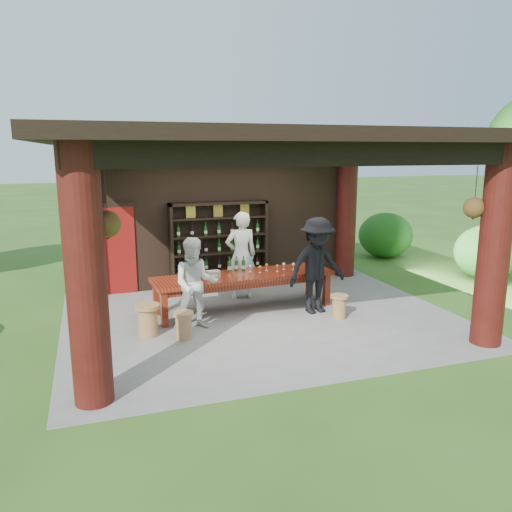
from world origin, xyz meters
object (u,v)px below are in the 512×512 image
object	(u,v)px
guest_man	(317,266)
napkin_basket	(213,274)
tasting_table	(244,280)
guest_woman	(195,284)
host	(241,255)
wine_shelf	(219,245)
stool_near_left	(184,324)
stool_near_right	(339,306)
stool_far_left	(148,319)

from	to	relation	value
guest_man	napkin_basket	size ratio (longest dim) A/B	7.37
tasting_table	guest_woman	size ratio (longest dim) A/B	2.21
host	napkin_basket	size ratio (longest dim) A/B	7.35
wine_shelf	stool_near_left	xyz separation A→B (m)	(-1.42, -3.02, -0.77)
stool_near_right	napkin_basket	world-z (taller)	napkin_basket
stool_near_left	stool_near_right	size ratio (longest dim) A/B	1.02
tasting_table	guest_woman	xyz separation A→B (m)	(-1.14, -0.75, 0.20)
host	stool_far_left	bearing A→B (deg)	36.62
guest_woman	host	bearing A→B (deg)	58.01
guest_man	stool_near_right	bearing A→B (deg)	-68.30
wine_shelf	tasting_table	world-z (taller)	wine_shelf
guest_man	stool_near_left	bearing A→B (deg)	-176.21
guest_woman	tasting_table	bearing A→B (deg)	41.44
guest_man	stool_far_left	bearing A→B (deg)	176.58
stool_near_left	host	xyz separation A→B (m)	(1.65, 2.00, 0.71)
napkin_basket	stool_near_left	bearing A→B (deg)	-126.51
wine_shelf	stool_far_left	size ratio (longest dim) A/B	4.06
tasting_table	guest_man	size ratio (longest dim) A/B	1.94
tasting_table	stool_near_left	distance (m)	1.90
stool_near_left	stool_far_left	size ratio (longest dim) A/B	0.83
wine_shelf	stool_near_right	size ratio (longest dim) A/B	5.00
napkin_basket	tasting_table	bearing A→B (deg)	8.47
wine_shelf	napkin_basket	bearing A→B (deg)	-107.91
tasting_table	napkin_basket	size ratio (longest dim) A/B	14.28
stool_near_left	stool_far_left	world-z (taller)	stool_far_left
host	guest_woman	size ratio (longest dim) A/B	1.14
stool_far_left	host	xyz separation A→B (m)	(2.22, 1.69, 0.65)
wine_shelf	guest_woman	xyz separation A→B (m)	(-1.11, -2.60, -0.18)
napkin_basket	stool_far_left	bearing A→B (deg)	-150.98
tasting_table	host	bearing A→B (deg)	76.66
tasting_table	napkin_basket	distance (m)	0.69
wine_shelf	stool_near_left	distance (m)	3.42
napkin_basket	host	bearing A→B (deg)	47.42
wine_shelf	guest_man	distance (m)	2.80
wine_shelf	napkin_basket	world-z (taller)	wine_shelf
stool_far_left	stool_near_left	bearing A→B (deg)	-28.67
guest_woman	wine_shelf	bearing A→B (deg)	75.11
tasting_table	stool_far_left	xyz separation A→B (m)	(-2.02, -0.85, -0.34)
stool_near_right	stool_far_left	xyz separation A→B (m)	(-3.62, 0.21, 0.06)
guest_woman	guest_man	bearing A→B (deg)	11.78
tasting_table	stool_far_left	world-z (taller)	tasting_table
stool_near_right	stool_far_left	bearing A→B (deg)	176.61
host	stool_near_left	bearing A→B (deg)	49.88
guest_woman	guest_man	world-z (taller)	guest_man
host	guest_woman	xyz separation A→B (m)	(-1.34, -1.58, -0.12)
tasting_table	stool_near_right	distance (m)	1.96
stool_near_left	napkin_basket	bearing A→B (deg)	53.49
stool_far_left	guest_man	xyz separation A→B (m)	(3.35, 0.26, 0.66)
wine_shelf	stool_far_left	bearing A→B (deg)	-126.37
guest_woman	guest_man	distance (m)	2.48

